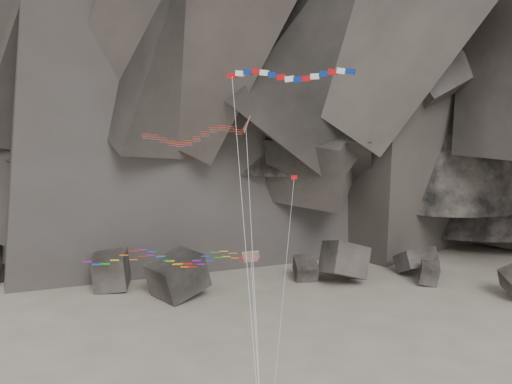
{
  "coord_description": "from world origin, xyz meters",
  "views": [
    {
      "loc": [
        -1.23,
        -47.23,
        26.07
      ],
      "look_at": [
        -1.11,
        6.0,
        17.25
      ],
      "focal_mm": 45.0,
      "sensor_mm": 36.0,
      "label": 1
    }
  ],
  "objects_px": {
    "banner_kite": "(289,77)",
    "pennant_kite": "(288,240)",
    "delta_kite": "(189,135)",
    "parafoil_kite": "(163,257)"
  },
  "relations": [
    {
      "from": "banner_kite",
      "to": "pennant_kite",
      "type": "bearing_deg",
      "value": -73.27
    },
    {
      "from": "parafoil_kite",
      "to": "pennant_kite",
      "type": "relative_size",
      "value": 0.85
    },
    {
      "from": "delta_kite",
      "to": "parafoil_kite",
      "type": "bearing_deg",
      "value": -130.75
    },
    {
      "from": "banner_kite",
      "to": "parafoil_kite",
      "type": "xyz_separation_m",
      "value": [
        -9.9,
        -0.12,
        -14.09
      ]
    },
    {
      "from": "banner_kite",
      "to": "pennant_kite",
      "type": "height_order",
      "value": "banner_kite"
    },
    {
      "from": "delta_kite",
      "to": "parafoil_kite",
      "type": "xyz_separation_m",
      "value": [
        -1.98,
        -2.76,
        -9.47
      ]
    },
    {
      "from": "delta_kite",
      "to": "parafoil_kite",
      "type": "relative_size",
      "value": 1.52
    },
    {
      "from": "delta_kite",
      "to": "banner_kite",
      "type": "xyz_separation_m",
      "value": [
        7.92,
        -2.64,
        4.62
      ]
    },
    {
      "from": "delta_kite",
      "to": "pennant_kite",
      "type": "bearing_deg",
      "value": -33.84
    },
    {
      "from": "pennant_kite",
      "to": "parafoil_kite",
      "type": "bearing_deg",
      "value": 159.53
    }
  ]
}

